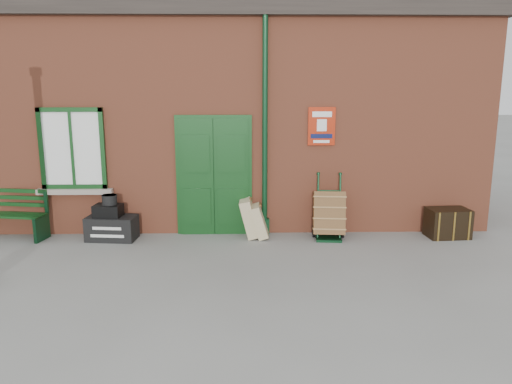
{
  "coord_description": "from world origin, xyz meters",
  "views": [
    {
      "loc": [
        0.28,
        -7.75,
        2.79
      ],
      "look_at": [
        0.47,
        0.6,
        1.0
      ],
      "focal_mm": 35.0,
      "sensor_mm": 36.0,
      "label": 1
    }
  ],
  "objects_px": {
    "houdini_trunk": "(112,228)",
    "porter_trolley": "(329,214)",
    "bench": "(7,213)",
    "dark_trunk": "(448,223)"
  },
  "relations": [
    {
      "from": "houdini_trunk",
      "to": "porter_trolley",
      "type": "height_order",
      "value": "porter_trolley"
    },
    {
      "from": "porter_trolley",
      "to": "dark_trunk",
      "type": "xyz_separation_m",
      "value": [
        2.24,
        0.01,
        -0.19
      ]
    },
    {
      "from": "bench",
      "to": "houdini_trunk",
      "type": "height_order",
      "value": "bench"
    },
    {
      "from": "houdini_trunk",
      "to": "porter_trolley",
      "type": "xyz_separation_m",
      "value": [
        4.0,
        0.02,
        0.24
      ]
    },
    {
      "from": "porter_trolley",
      "to": "houdini_trunk",
      "type": "bearing_deg",
      "value": -174.12
    },
    {
      "from": "bench",
      "to": "dark_trunk",
      "type": "distance_m",
      "value": 8.23
    },
    {
      "from": "dark_trunk",
      "to": "houdini_trunk",
      "type": "bearing_deg",
      "value": 175.59
    },
    {
      "from": "porter_trolley",
      "to": "dark_trunk",
      "type": "relative_size",
      "value": 1.58
    },
    {
      "from": "porter_trolley",
      "to": "bench",
      "type": "bearing_deg",
      "value": -176.03
    },
    {
      "from": "houdini_trunk",
      "to": "dark_trunk",
      "type": "distance_m",
      "value": 6.24
    }
  ]
}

